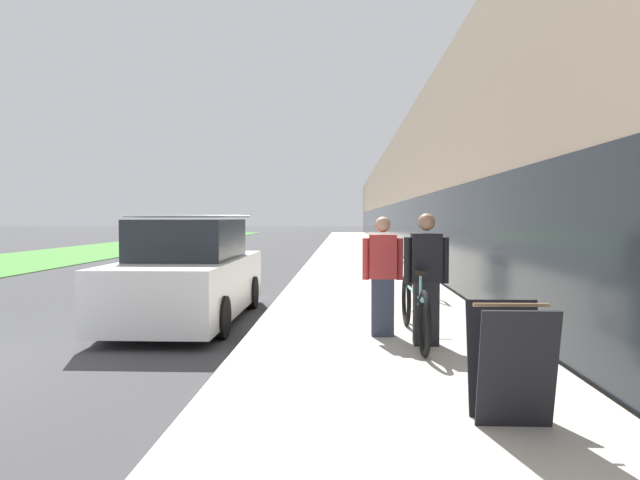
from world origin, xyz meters
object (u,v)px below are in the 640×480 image
sandwich_board_sign (510,362)px  person_rider (426,279)px  cruiser_bike_nearest (413,272)px  parked_sedan_curbside (190,275)px  bike_rack_hoop (431,272)px  person_bystander (383,276)px  tandem_bicycle (414,308)px

sandwich_board_sign → person_rider: bearing=95.7°
cruiser_bike_nearest → parked_sedan_curbside: size_ratio=0.42×
cruiser_bike_nearest → parked_sedan_curbside: parked_sedan_curbside is taller
bike_rack_hoop → sandwich_board_sign: bearing=-93.5°
person_bystander → cruiser_bike_nearest: bearing=78.2°
person_rider → cruiser_bike_nearest: size_ratio=0.85×
cruiser_bike_nearest → sandwich_board_sign: bearing=-91.5°
person_bystander → tandem_bicycle: bearing=-27.9°
tandem_bicycle → sandwich_board_sign: (0.36, -2.91, 0.06)m
person_rider → parked_sedan_curbside: bearing=146.7°
bike_rack_hoop → sandwich_board_sign: 6.58m
person_bystander → sandwich_board_sign: (0.74, -3.11, -0.33)m
person_rider → cruiser_bike_nearest: bearing=84.8°
person_rider → cruiser_bike_nearest: (0.45, 5.00, -0.39)m
bike_rack_hoop → person_bystander: bearing=-108.3°
tandem_bicycle → cruiser_bike_nearest: (0.55, 4.69, 0.01)m
bike_rack_hoop → sandwich_board_sign: (-0.40, -6.57, -0.06)m
person_rider → sandwich_board_sign: (0.26, -2.59, -0.35)m
tandem_bicycle → sandwich_board_sign: size_ratio=2.83×
sandwich_board_sign → bike_rack_hoop: bearing=86.5°
person_rider → bike_rack_hoop: (0.65, 3.97, -0.28)m
tandem_bicycle → person_bystander: bearing=152.1°
tandem_bicycle → cruiser_bike_nearest: 4.72m
cruiser_bike_nearest → parked_sedan_curbside: (-3.96, -2.70, 0.19)m
person_bystander → cruiser_bike_nearest: 4.60m
tandem_bicycle → parked_sedan_curbside: size_ratio=0.57×
cruiser_bike_nearest → parked_sedan_curbside: 4.80m
tandem_bicycle → person_bystander: size_ratio=1.64×
tandem_bicycle → person_rider: 0.52m
person_bystander → sandwich_board_sign: 3.22m
tandem_bicycle → sandwich_board_sign: 2.93m
tandem_bicycle → person_bystander: 0.58m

